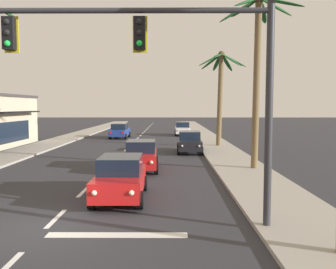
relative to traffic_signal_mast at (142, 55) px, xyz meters
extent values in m
plane|color=#2D2D33|center=(-2.92, 0.10, -5.09)|extent=(220.00, 220.00, 0.00)
cube|color=#9E998E|center=(4.88, 20.10, -5.02)|extent=(3.20, 110.00, 0.14)
cube|color=#9E998E|center=(-10.72, 20.10, -5.02)|extent=(3.20, 110.00, 0.14)
cube|color=silver|center=(-2.92, 1.04, -5.09)|extent=(0.16, 2.00, 0.01)
cube|color=silver|center=(-2.92, 4.82, -5.09)|extent=(0.16, 2.00, 0.01)
cube|color=silver|center=(-2.92, 8.61, -5.09)|extent=(0.16, 2.00, 0.01)
cube|color=silver|center=(-2.92, 12.40, -5.09)|extent=(0.16, 2.00, 0.01)
cube|color=silver|center=(-2.92, 16.18, -5.09)|extent=(0.16, 2.00, 0.01)
cube|color=silver|center=(-2.92, 19.97, -5.09)|extent=(0.16, 2.00, 0.01)
cube|color=silver|center=(-2.92, 23.76, -5.09)|extent=(0.16, 2.00, 0.01)
cube|color=silver|center=(-2.92, 27.54, -5.09)|extent=(0.16, 2.00, 0.01)
cube|color=silver|center=(-2.92, 31.33, -5.09)|extent=(0.16, 2.00, 0.01)
cube|color=silver|center=(-2.92, 35.12, -5.09)|extent=(0.16, 2.00, 0.01)
cube|color=silver|center=(-2.92, 38.90, -5.09)|extent=(0.16, 2.00, 0.01)
cube|color=silver|center=(-2.92, 42.69, -5.09)|extent=(0.16, 2.00, 0.01)
cube|color=silver|center=(-2.92, 46.48, -5.09)|extent=(0.16, 2.00, 0.01)
cube|color=silver|center=(-2.92, 50.27, -5.09)|extent=(0.16, 2.00, 0.01)
cube|color=silver|center=(-2.92, 54.05, -5.09)|extent=(0.16, 2.00, 0.01)
cube|color=silver|center=(-2.92, 57.84, -5.09)|extent=(0.16, 2.00, 0.01)
cube|color=silver|center=(-2.92, 61.63, -5.09)|extent=(0.16, 2.00, 0.01)
cube|color=silver|center=(-2.92, 65.41, -5.09)|extent=(0.16, 2.00, 0.01)
cube|color=silver|center=(-2.92, 69.20, -5.09)|extent=(0.16, 2.00, 0.01)
cube|color=silver|center=(-0.72, -0.50, -5.09)|extent=(4.00, 0.44, 0.01)
cylinder|color=#2D2D33|center=(3.65, 0.00, -1.62)|extent=(0.22, 0.22, 6.94)
cylinder|color=#2D2D33|center=(-1.94, 0.00, 1.26)|extent=(11.18, 0.16, 0.16)
cube|color=black|center=(-0.08, -0.02, 0.62)|extent=(0.32, 0.26, 0.92)
sphere|color=black|center=(-0.08, -0.16, 0.92)|extent=(0.17, 0.17, 0.17)
sphere|color=black|center=(-0.08, -0.16, 0.62)|extent=(0.17, 0.17, 0.17)
sphere|color=#1EE54C|center=(-0.08, -0.16, 0.32)|extent=(0.17, 0.17, 0.17)
cube|color=yellow|center=(-0.08, 0.15, 0.62)|extent=(0.42, 0.03, 1.04)
cube|color=black|center=(-3.80, -0.02, 0.62)|extent=(0.32, 0.26, 0.92)
sphere|color=black|center=(-3.80, -0.16, 0.92)|extent=(0.17, 0.17, 0.17)
sphere|color=black|center=(-3.80, -0.16, 0.62)|extent=(0.17, 0.17, 0.17)
sphere|color=#1EE54C|center=(-3.80, -0.16, 0.32)|extent=(0.17, 0.17, 0.17)
cube|color=yellow|center=(-3.80, 0.15, 0.62)|extent=(0.42, 0.03, 1.04)
cube|color=red|center=(-1.15, 3.57, -4.41)|extent=(1.84, 4.33, 0.72)
cube|color=black|center=(-1.16, 3.72, -3.73)|extent=(1.64, 2.23, 0.64)
cylinder|color=black|center=(-0.27, 2.17, -4.77)|extent=(0.23, 0.64, 0.64)
cylinder|color=black|center=(-1.99, 2.14, -4.77)|extent=(0.23, 0.64, 0.64)
cylinder|color=black|center=(-0.32, 5.01, -4.77)|extent=(0.23, 0.64, 0.64)
cylinder|color=black|center=(-2.04, 4.98, -4.77)|extent=(0.23, 0.64, 0.64)
sphere|color=#F9EFC6|center=(-0.50, 1.41, -4.33)|extent=(0.18, 0.18, 0.18)
sphere|color=#F9EFC6|center=(-1.73, 1.39, -4.33)|extent=(0.18, 0.18, 0.18)
cube|color=red|center=(-0.53, 5.74, -4.31)|extent=(0.24, 0.06, 0.20)
cube|color=red|center=(-1.85, 5.72, -4.31)|extent=(0.24, 0.06, 0.20)
cube|color=red|center=(-0.87, 10.24, -4.41)|extent=(1.92, 4.36, 0.72)
cube|color=black|center=(-0.88, 10.39, -3.73)|extent=(1.68, 2.26, 0.64)
cylinder|color=black|center=(0.04, 8.86, -4.77)|extent=(0.24, 0.65, 0.64)
cylinder|color=black|center=(-1.68, 8.79, -4.77)|extent=(0.24, 0.65, 0.64)
cylinder|color=black|center=(-0.06, 11.69, -4.77)|extent=(0.24, 0.65, 0.64)
cylinder|color=black|center=(-1.79, 11.63, -4.77)|extent=(0.24, 0.65, 0.64)
sphere|color=#F9EFC6|center=(-0.17, 8.10, -4.33)|extent=(0.18, 0.18, 0.18)
sphere|color=#F9EFC6|center=(-1.41, 8.05, -4.33)|extent=(0.18, 0.18, 0.18)
cube|color=red|center=(-0.29, 12.43, -4.31)|extent=(0.24, 0.07, 0.20)
cube|color=red|center=(-1.61, 12.38, -4.31)|extent=(0.24, 0.07, 0.20)
cube|color=navy|center=(-4.94, 31.24, -4.41)|extent=(1.94, 4.37, 0.72)
cube|color=black|center=(-4.95, 31.09, -3.73)|extent=(1.69, 2.26, 0.64)
cylinder|color=black|center=(-5.74, 32.69, -4.77)|extent=(0.25, 0.65, 0.64)
cylinder|color=black|center=(-4.02, 32.62, -4.77)|extent=(0.25, 0.65, 0.64)
cylinder|color=black|center=(-5.86, 29.85, -4.77)|extent=(0.25, 0.65, 0.64)
cylinder|color=black|center=(-4.14, 29.78, -4.77)|extent=(0.25, 0.65, 0.64)
sphere|color=#B2B2AD|center=(-5.47, 33.43, -4.33)|extent=(0.18, 0.18, 0.18)
sphere|color=#B2B2AD|center=(-4.23, 33.38, -4.33)|extent=(0.18, 0.18, 0.18)
cube|color=red|center=(-5.69, 29.11, -4.31)|extent=(0.24, 0.07, 0.20)
cube|color=red|center=(-4.37, 29.05, -4.31)|extent=(0.24, 0.07, 0.20)
cube|color=silver|center=(2.34, 35.37, -4.41)|extent=(1.77, 4.30, 0.72)
cube|color=black|center=(2.34, 35.52, -3.73)|extent=(1.60, 2.20, 0.64)
cylinder|color=black|center=(3.20, 33.95, -4.77)|extent=(0.22, 0.64, 0.64)
cylinder|color=black|center=(1.48, 33.95, -4.77)|extent=(0.22, 0.64, 0.64)
cylinder|color=black|center=(3.21, 36.79, -4.77)|extent=(0.22, 0.64, 0.64)
cylinder|color=black|center=(1.48, 36.79, -4.77)|extent=(0.22, 0.64, 0.64)
sphere|color=#B2B2AD|center=(2.96, 33.20, -4.33)|extent=(0.18, 0.18, 0.18)
sphere|color=#B2B2AD|center=(1.72, 33.20, -4.33)|extent=(0.18, 0.18, 0.18)
cube|color=red|center=(3.00, 37.53, -4.31)|extent=(0.24, 0.06, 0.20)
cube|color=red|center=(1.68, 37.53, -4.31)|extent=(0.24, 0.06, 0.20)
cube|color=black|center=(2.31, 18.12, -4.41)|extent=(1.83, 4.33, 0.72)
cube|color=black|center=(2.31, 18.27, -3.73)|extent=(1.63, 2.22, 0.64)
cylinder|color=black|center=(3.15, 16.69, -4.77)|extent=(0.23, 0.64, 0.64)
cylinder|color=black|center=(1.42, 16.71, -4.77)|extent=(0.23, 0.64, 0.64)
cylinder|color=black|center=(3.19, 19.53, -4.77)|extent=(0.23, 0.64, 0.64)
cylinder|color=black|center=(1.47, 19.55, -4.77)|extent=(0.23, 0.64, 0.64)
sphere|color=#B2B2AD|center=(2.89, 15.94, -4.33)|extent=(0.18, 0.18, 0.18)
sphere|color=#B2B2AD|center=(1.65, 15.96, -4.33)|extent=(0.18, 0.18, 0.18)
cube|color=red|center=(3.00, 20.27, -4.31)|extent=(0.24, 0.06, 0.20)
cube|color=red|center=(1.68, 20.29, -4.31)|extent=(0.24, 0.06, 0.20)
ellipsoid|color=#1E5123|center=(-9.39, 12.29, 4.32)|extent=(1.52, 0.55, 0.98)
ellipsoid|color=#1E5123|center=(-9.56, 12.78, 4.45)|extent=(1.39, 1.43, 0.75)
cylinder|color=brown|center=(5.63, 10.16, -0.34)|extent=(0.48, 0.38, 9.50)
ellipsoid|color=#1E5123|center=(6.91, 10.04, 4.24)|extent=(2.52, 0.65, 0.68)
ellipsoid|color=#1E5123|center=(6.14, 11.25, 4.05)|extent=(1.30, 2.37, 1.04)
ellipsoid|color=#1E5123|center=(5.10, 11.25, 4.25)|extent=(1.53, 2.39, 0.66)
ellipsoid|color=#1E5123|center=(4.60, 10.23, 3.86)|extent=(2.26, 0.53, 1.42)
ellipsoid|color=#1E5123|center=(4.87, 9.31, 4.06)|extent=(1.95, 2.02, 1.02)
ellipsoid|color=#1E5123|center=(6.34, 9.34, 3.82)|extent=(1.67, 1.96, 1.50)
cylinder|color=brown|center=(5.23, 22.37, -1.01)|extent=(0.63, 0.44, 8.17)
ellipsoid|color=#1E5123|center=(6.39, 22.23, 2.58)|extent=(2.25, 0.68, 1.31)
ellipsoid|color=#1E5123|center=(5.93, 23.19, 2.49)|extent=(1.57, 1.94, 1.48)
ellipsoid|color=#1E5123|center=(5.10, 23.39, 2.53)|extent=(0.87, 2.19, 1.41)
ellipsoid|color=#1E5123|center=(4.50, 23.04, 2.56)|extent=(1.96, 1.70, 1.34)
ellipsoid|color=#1E5123|center=(4.29, 22.03, 2.61)|extent=(2.25, 1.08, 1.26)
ellipsoid|color=#1E5123|center=(4.87, 21.28, 2.88)|extent=(1.31, 2.38, 0.73)
ellipsoid|color=#1E5123|center=(6.09, 21.64, 2.55)|extent=(1.85, 1.80, 1.37)
sphere|color=#4C4223|center=(5.33, 22.37, 3.12)|extent=(0.60, 0.60, 0.60)
camera|label=1|loc=(0.79, -10.68, -1.45)|focal=39.49mm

